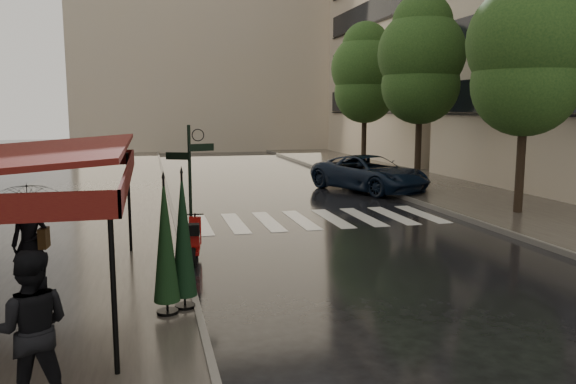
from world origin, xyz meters
name	(u,v)px	position (x,y,z in m)	size (l,w,h in m)	color
ground	(262,281)	(0.00, 0.00, 0.00)	(120.00, 120.00, 0.00)	black
sidewalk_near	(89,198)	(-4.50, 12.00, 0.06)	(6.00, 60.00, 0.12)	#38332D
sidewalk_far	(432,186)	(10.25, 12.00, 0.06)	(5.50, 60.00, 0.12)	#38332D
curb_near	(168,195)	(-1.45, 12.00, 0.07)	(0.12, 60.00, 0.16)	#595651
curb_far	(374,187)	(7.45, 12.00, 0.07)	(0.12, 60.00, 0.16)	#595651
crosswalk	(317,219)	(2.98, 6.00, 0.01)	(7.85, 3.20, 0.01)	silver
signpost	(190,177)	(-1.19, 3.00, 1.83)	(1.17, 0.29, 3.10)	black
haussmann_far	(420,26)	(16.50, 26.00, 9.25)	(8.00, 16.00, 18.50)	#B8A78D
backdrop_building	(207,31)	(3.00, 38.00, 10.00)	(22.00, 6.00, 20.00)	#B8A78D
tree_near	(527,50)	(9.60, 5.00, 5.32)	(3.80, 3.80, 7.99)	black
tree_mid	(421,60)	(9.50, 12.00, 5.59)	(3.80, 3.80, 8.34)	black
tree_far	(365,73)	(9.70, 19.00, 5.46)	(3.80, 3.80, 8.16)	black
pedestrian_with_umbrella	(27,203)	(-4.34, 0.09, 1.79)	(1.14, 1.16, 2.51)	black
pedestrian_terrace	(31,328)	(-3.51, -4.30, 1.03)	(0.88, 0.69, 1.82)	black
scooter	(194,241)	(-1.21, 1.92, 0.47)	(0.49, 1.52, 1.00)	black
parked_car	(370,173)	(7.00, 11.47, 0.76)	(2.53, 5.49, 1.53)	black
parasol_front	(183,234)	(-1.65, -1.50, 1.39)	(0.42, 0.42, 2.37)	black
parasol_back	(165,240)	(-1.95, -1.71, 1.37)	(0.43, 0.43, 2.32)	black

